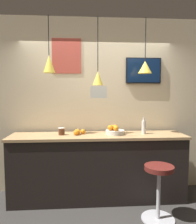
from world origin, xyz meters
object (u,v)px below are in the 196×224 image
at_px(spread_jar, 62,131).
at_px(mounted_tv, 143,71).
at_px(fruit_bowl, 115,131).
at_px(juice_bottle, 144,127).
at_px(bar_stool, 159,184).

bearing_deg(spread_jar, mounted_tv, 13.82).
distance_m(fruit_bowl, spread_jar, 0.82).
distance_m(juice_bottle, spread_jar, 1.28).
relative_size(juice_bottle, mounted_tv, 0.43).
relative_size(spread_jar, mounted_tv, 0.18).
height_order(bar_stool, spread_jar, spread_jar).
bearing_deg(juice_bottle, spread_jar, 180.00).
height_order(fruit_bowl, mounted_tv, mounted_tv).
distance_m(bar_stool, spread_jar, 1.57).
height_order(spread_jar, mounted_tv, mounted_tv).
xyz_separation_m(bar_stool, juice_bottle, (-0.02, 0.65, 0.65)).
xyz_separation_m(bar_stool, mounted_tv, (0.05, 0.98, 1.55)).
xyz_separation_m(bar_stool, spread_jar, (-1.30, 0.65, 0.59)).
bearing_deg(spread_jar, juice_bottle, 0.00).
relative_size(bar_stool, juice_bottle, 2.86).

